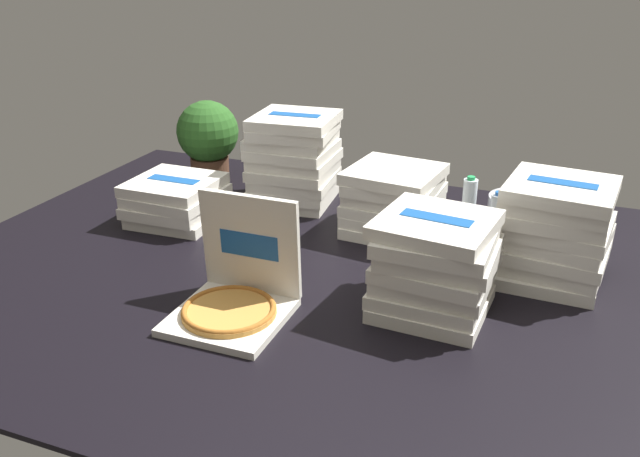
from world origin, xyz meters
TOP-DOWN VIEW (x-y plane):
  - ground_plane at (0.00, 0.00)m, footprint 3.20×2.40m
  - open_pizza_box at (-0.17, -0.42)m, footprint 0.38×0.39m
  - pizza_stack_left_near at (0.15, 0.50)m, footprint 0.43×0.43m
  - pizza_stack_right_mid at (-0.84, 0.25)m, footprint 0.41×0.41m
  - pizza_stack_left_far at (0.85, 0.28)m, footprint 0.44×0.44m
  - pizza_stack_left_mid at (0.48, -0.13)m, footprint 0.43×0.43m
  - pizza_stack_right_near at (-0.42, 0.67)m, footprint 0.44×0.44m
  - ice_bucket at (0.68, 0.75)m, footprint 0.28×0.28m
  - water_bottle_0 at (0.61, 0.49)m, footprint 0.06×0.06m
  - water_bottle_1 at (0.84, 0.62)m, footprint 0.06×0.06m
  - water_bottle_2 at (0.46, 0.65)m, footprint 0.06×0.06m
  - water_bottle_3 at (0.90, 0.89)m, footprint 0.06×0.06m
  - potted_plant at (-0.96, 0.78)m, footprint 0.33×0.33m

SIDE VIEW (x-z plane):
  - ground_plane at x=0.00m, z-range -0.02..0.00m
  - ice_bucket at x=0.68m, z-range 0.00..0.15m
  - open_pizza_box at x=-0.17m, z-range -0.12..0.29m
  - pizza_stack_right_mid at x=-0.84m, z-range 0.00..0.20m
  - water_bottle_0 at x=0.61m, z-range -0.01..0.25m
  - water_bottle_1 at x=0.84m, z-range -0.01..0.25m
  - water_bottle_2 at x=0.46m, z-range -0.01..0.25m
  - water_bottle_3 at x=0.90m, z-range -0.01..0.25m
  - pizza_stack_left_near at x=0.15m, z-range 0.00..0.30m
  - pizza_stack_left_mid at x=0.48m, z-range 0.00..0.35m
  - pizza_stack_left_far at x=0.85m, z-range 0.00..0.40m
  - pizza_stack_right_near at x=-0.42m, z-range 0.00..0.45m
  - potted_plant at x=-0.96m, z-range 0.03..0.48m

